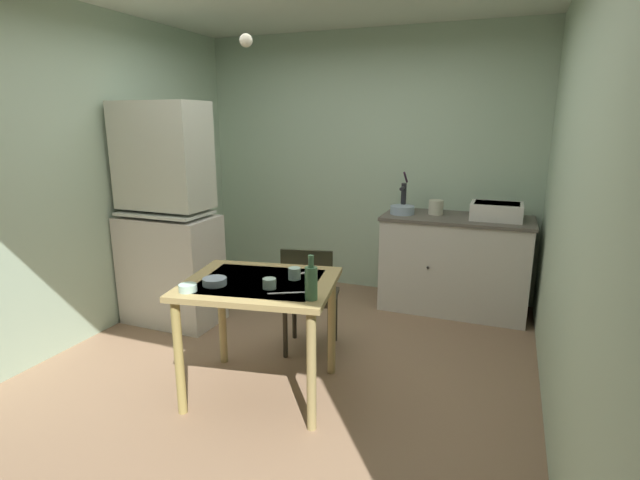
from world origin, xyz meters
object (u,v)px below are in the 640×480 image
at_px(mug_dark, 269,283).
at_px(chair_far_side, 310,296).
at_px(dining_table, 260,298).
at_px(serving_bowl_wide, 215,281).
at_px(hutch_cabinet, 168,224).
at_px(sink_basin, 496,211).
at_px(mixing_bowl_counter, 402,210).
at_px(hand_pump, 404,195).
at_px(glass_bottle, 311,282).

bearing_deg(mug_dark, chair_far_side, 93.57).
bearing_deg(dining_table, chair_far_side, 82.73).
bearing_deg(dining_table, serving_bowl_wide, -142.07).
bearing_deg(hutch_cabinet, mug_dark, -30.97).
height_order(sink_basin, mixing_bowl_counter, sink_basin).
bearing_deg(serving_bowl_wide, mug_dark, 11.17).
bearing_deg(mug_dark, hand_pump, 80.39).
bearing_deg(glass_bottle, serving_bowl_wide, 179.20).
bearing_deg(glass_bottle, dining_table, 157.49).
xyz_separation_m(hutch_cabinet, dining_table, (1.30, -0.75, -0.24)).
distance_m(sink_basin, glass_bottle, 2.33).
xyz_separation_m(hutch_cabinet, serving_bowl_wide, (1.08, -0.92, -0.10)).
relative_size(chair_far_side, mug_dark, 10.62).
height_order(dining_table, glass_bottle, glass_bottle).
distance_m(hutch_cabinet, mug_dark, 1.66).
xyz_separation_m(chair_far_side, glass_bottle, (0.35, -0.81, 0.41)).
bearing_deg(serving_bowl_wide, mixing_bowl_counter, 71.08).
xyz_separation_m(dining_table, mug_dark, (0.13, -0.10, 0.15)).
bearing_deg(sink_basin, hutch_cabinet, -155.30).
distance_m(hutch_cabinet, serving_bowl_wide, 1.43).
bearing_deg(hand_pump, glass_bottle, -91.38).
bearing_deg(dining_table, glass_bottle, -22.51).
distance_m(sink_basin, chair_far_side, 1.90).
height_order(chair_far_side, glass_bottle, glass_bottle).
xyz_separation_m(hand_pump, chair_far_side, (-0.40, -1.38, -0.60)).
bearing_deg(chair_far_side, glass_bottle, -66.55).
bearing_deg(chair_far_side, serving_bowl_wide, -110.44).
distance_m(hand_pump, mixing_bowl_counter, 0.16).
relative_size(sink_basin, mixing_bowl_counter, 1.94).
distance_m(hutch_cabinet, sink_basin, 2.90).
bearing_deg(mug_dark, mixing_bowl_counter, 79.57).
relative_size(sink_basin, hand_pump, 1.13).
bearing_deg(dining_table, hutch_cabinet, 149.89).
bearing_deg(mixing_bowl_counter, mug_dark, -100.43).
height_order(mixing_bowl_counter, serving_bowl_wide, mixing_bowl_counter).
height_order(mug_dark, glass_bottle, glass_bottle).
xyz_separation_m(hand_pump, serving_bowl_wide, (-0.70, -2.18, -0.27)).
height_order(hutch_cabinet, chair_far_side, hutch_cabinet).
bearing_deg(hand_pump, serving_bowl_wide, -107.83).
bearing_deg(glass_bottle, mug_dark, 165.84).
bearing_deg(chair_far_side, dining_table, -97.27).
xyz_separation_m(dining_table, serving_bowl_wide, (-0.22, -0.17, 0.14)).
distance_m(dining_table, serving_bowl_wide, 0.31).
xyz_separation_m(sink_basin, chair_far_side, (-1.25, -1.34, -0.51)).
bearing_deg(hutch_cabinet, chair_far_side, -5.14).
relative_size(mixing_bowl_counter, serving_bowl_wide, 1.54).
height_order(serving_bowl_wide, glass_bottle, glass_bottle).
bearing_deg(chair_far_side, sink_basin, 46.80).
bearing_deg(sink_basin, mixing_bowl_counter, -176.58).
bearing_deg(chair_far_side, hutch_cabinet, 174.86).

